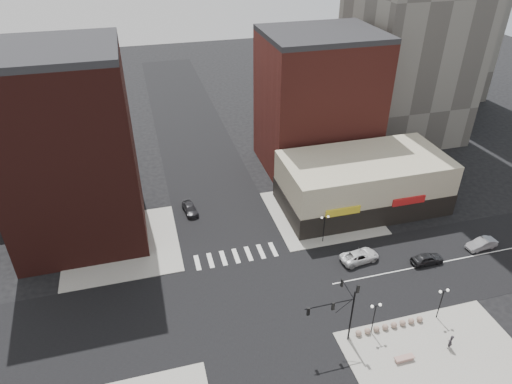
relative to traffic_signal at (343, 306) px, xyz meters
name	(u,v)px	position (x,y,z in m)	size (l,w,h in m)	color
ground	(253,300)	(-7.24, 7.83, -4.96)	(240.00, 240.00, 0.00)	black
road_ew	(253,300)	(-7.24, 7.83, -4.95)	(200.00, 14.00, 0.02)	black
road_ns	(253,300)	(-7.24, 7.83, -4.95)	(14.00, 200.00, 0.02)	black
sidewalk_nw	(122,245)	(-21.74, 22.33, -4.90)	(15.00, 15.00, 0.12)	gray
sidewalk_ne	(322,212)	(7.26, 22.33, -4.90)	(15.00, 15.00, 0.12)	gray
sidewalk_se	(445,368)	(8.76, -6.17, -4.90)	(18.00, 14.00, 0.12)	gray
building_nw	(69,154)	(-26.24, 26.33, 7.54)	(16.00, 15.00, 25.00)	#391612
building_ne_midrise	(317,104)	(11.76, 37.33, 6.04)	(18.00, 15.00, 22.00)	maroon
building_ne_row	(362,186)	(13.76, 22.83, -1.66)	(24.20, 12.20, 8.00)	#B5AD90
traffic_signal	(343,306)	(0.00, 0.00, 0.00)	(5.59, 3.09, 7.77)	black
street_lamp_se_a	(375,311)	(3.76, -0.17, -1.67)	(1.22, 0.32, 4.16)	black
street_lamp_se_b	(442,297)	(11.76, -0.17, -1.67)	(1.22, 0.32, 4.16)	black
street_lamp_ne	(324,222)	(4.76, 15.83, -1.67)	(1.22, 0.32, 4.16)	black
bollard_row	(390,326)	(5.94, -0.17, -4.51)	(8.01, 0.66, 0.66)	#8B6F60
white_suv	(360,256)	(7.83, 10.98, -4.25)	(2.36, 5.13, 1.42)	silver
dark_sedan_east	(427,259)	(15.94, 8.26, -4.25)	(1.68, 4.17, 1.42)	black
silver_sedan	(482,244)	(24.69, 9.00, -4.26)	(1.49, 4.29, 1.41)	gray
dark_sedan_north	(190,209)	(-11.66, 27.59, -4.34)	(1.75, 4.30, 1.25)	black
pedestrian	(450,342)	(10.56, -4.12, -3.96)	(0.65, 0.42, 1.77)	#262328
stone_bench	(404,359)	(5.28, -4.28, -4.59)	(2.05, 0.64, 0.48)	#A47B71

